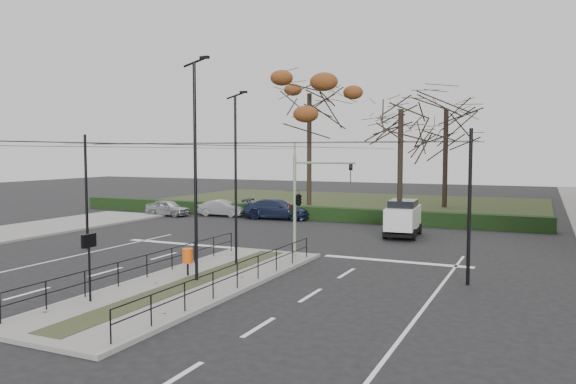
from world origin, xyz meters
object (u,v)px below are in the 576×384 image
litter_bin (188,256)px  parked_car_first (168,208)px  parked_car_second (222,208)px  rust_tree (309,94)px  bare_tree_center (446,116)px  streetlamp_median_near (196,168)px  traffic_light (300,197)px  white_van (403,217)px  info_panel (89,248)px  parked_car_third (277,209)px  streetlamp_median_far (236,177)px  bare_tree_near (401,117)px

litter_bin → parked_car_first: bearing=128.5°
litter_bin → parked_car_second: (-10.17, 19.47, -0.29)m
rust_tree → bare_tree_center: size_ratio=1.17×
streetlamp_median_near → rust_tree: 32.34m
traffic_light → litter_bin: size_ratio=4.44×
white_van → bare_tree_center: 19.72m
traffic_light → rust_tree: 27.40m
info_panel → parked_car_third: bearing=100.9°
parked_car_second → litter_bin: bearing=-155.2°
streetlamp_median_near → parked_car_second: size_ratio=2.25×
streetlamp_median_far → parked_car_first: 21.54m
streetlamp_median_far → white_van: streetlamp_median_far is taller
info_panel → white_van: size_ratio=0.55×
info_panel → streetlamp_median_near: (1.54, 4.04, 2.57)m
streetlamp_median_near → bare_tree_near: (1.60, 26.78, 3.40)m
traffic_light → streetlamp_median_far: (-1.80, -2.91, 1.04)m
litter_bin → bare_tree_near: bearing=84.7°
info_panel → white_van: bearing=72.8°
streetlamp_median_near → bare_tree_center: bare_tree_center is taller
litter_bin → parked_car_third: size_ratio=0.21×
parked_car_third → rust_tree: 14.48m
traffic_light → parked_car_first: bearing=143.8°
parked_car_second → rust_tree: bearing=-18.8°
info_panel → bare_tree_center: bare_tree_center is taller
litter_bin → streetlamp_median_far: (0.70, 2.73, 3.07)m
litter_bin → streetlamp_median_near: bearing=-35.6°
traffic_light → streetlamp_median_near: streetlamp_median_near is taller
bare_tree_center → bare_tree_near: bearing=-109.2°
parked_car_first → rust_tree: (7.13, 12.28, 9.86)m
streetlamp_median_far → bare_tree_center: (4.19, 30.47, 4.29)m
white_van → rust_tree: 21.84m
white_van → rust_tree: bearing=129.0°
parked_car_first → parked_car_third: parked_car_third is taller
streetlamp_median_far → white_van: (4.62, 12.09, -2.83)m
parked_car_first → parked_car_second: size_ratio=0.98×
traffic_light → white_van: size_ratio=1.17×
streetlamp_median_near → parked_car_third: (-6.21, 20.20, -3.72)m
parked_car_second → bare_tree_center: size_ratio=0.32×
traffic_light → bare_tree_near: bare_tree_near is taller
streetlamp_median_far → white_van: 13.24m
streetlamp_median_near → streetlamp_median_far: streetlamp_median_near is taller
streetlamp_median_far → traffic_light: bearing=58.2°
parked_car_third → parked_car_second: bearing=85.8°
rust_tree → traffic_light: bearing=-68.6°
streetlamp_median_far → parked_car_third: 18.21m
traffic_light → info_panel: traffic_light is taller
rust_tree → bare_tree_near: bearing=-22.7°
streetlamp_median_near → parked_car_first: 24.17m
streetlamp_median_far → parked_car_second: size_ratio=1.99×
streetlamp_median_far → streetlamp_median_near: bearing=-87.5°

